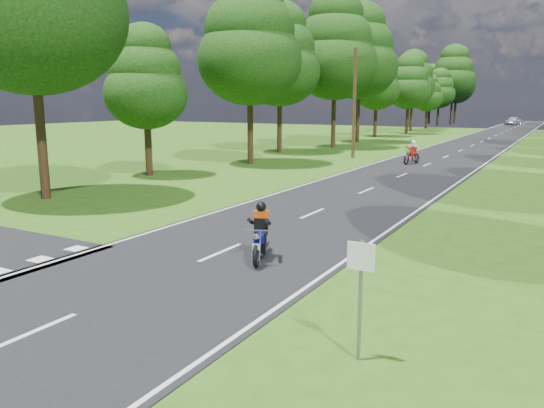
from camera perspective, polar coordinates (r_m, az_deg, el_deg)
The scene contains 9 objects.
ground at distance 13.31m, azimuth -10.52°, elevation -7.31°, with size 160.00×160.00×0.00m, color #275212.
main_road at distance 60.34m, azimuth 21.61°, elevation 6.26°, with size 7.00×140.00×0.02m, color black.
road_markings at distance 58.51m, azimuth 21.22°, elevation 6.18°, with size 7.40×140.00×0.01m.
treeline at distance 70.16m, azimuth 24.47°, elevation 13.36°, with size 40.00×115.35×14.78m.
telegraph_pole at distance 40.23m, azimuth 8.85°, elevation 10.73°, with size 1.20×0.26×8.00m.
road_sign at distance 8.56m, azimuth 9.49°, elevation -8.19°, with size 0.45×0.07×2.00m.
rider_near_blue at distance 13.98m, azimuth -1.28°, elevation -2.93°, with size 0.60×1.81×1.51m, color #100D98, non-canonical shape.
rider_far_red at distance 36.90m, azimuth 14.80°, elevation 5.42°, with size 0.63×1.89×1.58m, color maroon, non-canonical shape.
distant_car at distance 105.90m, azimuth 24.53°, elevation 8.15°, with size 1.78×4.42×1.51m, color silver.
Camera 1 is at (8.19, -9.65, 4.12)m, focal length 35.00 mm.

